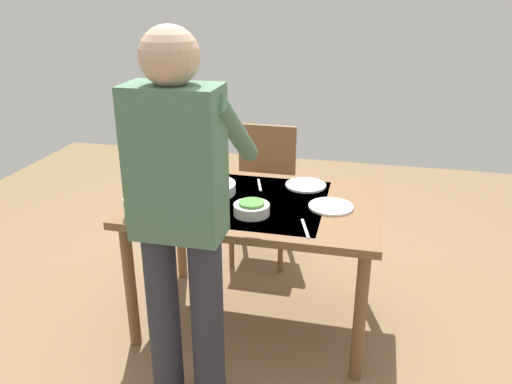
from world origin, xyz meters
TOP-DOWN VIEW (x-y plane):
  - ground_plane at (0.00, 0.00)m, footprint 6.00×6.00m
  - dining_table at (0.00, 0.00)m, footprint 1.31×0.86m
  - chair_near at (0.13, -0.81)m, footprint 0.40×0.40m
  - person_server at (0.15, 0.69)m, footprint 0.42×0.61m
  - wine_bottle at (0.45, -0.20)m, footprint 0.07×0.07m
  - wine_glass_left at (0.25, 0.22)m, footprint 0.07×0.07m
  - water_cup_near_left at (0.48, 0.26)m, footprint 0.07×0.07m
  - water_cup_near_right at (0.55, 0.34)m, footprint 0.06×0.06m
  - serving_bowl_pasta at (0.28, -0.05)m, footprint 0.30×0.30m
  - side_bowl_salad at (-0.02, 0.17)m, footprint 0.18×0.18m
  - dinner_plate_near at (-0.39, 0.00)m, footprint 0.23×0.23m
  - dinner_plate_far at (-0.23, -0.27)m, footprint 0.23×0.23m
  - table_knife at (-0.30, 0.28)m, footprint 0.07×0.20m
  - table_fork at (0.03, -0.22)m, footprint 0.07×0.18m

SIDE VIEW (x-z plane):
  - ground_plane at x=0.00m, z-range 0.00..0.00m
  - chair_near at x=0.13m, z-range 0.07..0.98m
  - dining_table at x=0.00m, z-range 0.29..1.04m
  - table_knife at x=-0.30m, z-range 0.75..0.75m
  - table_fork at x=0.03m, z-range 0.75..0.75m
  - dinner_plate_near at x=-0.39m, z-range 0.75..0.76m
  - dinner_plate_far at x=-0.23m, z-range 0.75..0.76m
  - serving_bowl_pasta at x=0.28m, z-range 0.75..0.82m
  - side_bowl_salad at x=-0.02m, z-range 0.75..0.82m
  - water_cup_near_left at x=0.48m, z-range 0.75..0.83m
  - water_cup_near_right at x=0.55m, z-range 0.75..0.85m
  - wine_glass_left at x=0.25m, z-range 0.78..0.93m
  - wine_bottle at x=0.45m, z-range 0.71..1.01m
  - person_server at x=0.15m, z-range 0.12..1.81m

